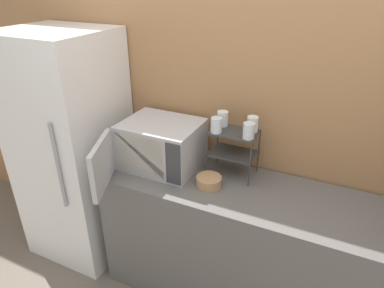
{
  "coord_description": "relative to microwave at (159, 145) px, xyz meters",
  "views": [
    {
      "loc": [
        0.5,
        -1.4,
        2.08
      ],
      "look_at": [
        -0.32,
        0.32,
        1.11
      ],
      "focal_mm": 32.0,
      "sensor_mm": 36.0,
      "label": 1
    }
  ],
  "objects": [
    {
      "name": "wall_back",
      "position": [
        0.56,
        0.3,
        0.25
      ],
      "size": [
        8.0,
        0.06,
        2.6
      ],
      "color": "#9E7047",
      "rests_on": "ground_plane"
    },
    {
      "name": "counter",
      "position": [
        0.56,
        -0.03,
        -0.6
      ],
      "size": [
        1.7,
        0.58,
        0.89
      ],
      "color": "#595654",
      "rests_on": "ground_plane"
    },
    {
      "name": "microwave",
      "position": [
        0.0,
        0.0,
        0.0
      ],
      "size": [
        0.52,
        0.77,
        0.31
      ],
      "color": "#ADADB2",
      "rests_on": "counter"
    },
    {
      "name": "dish_rack",
      "position": [
        0.48,
        0.11,
        0.06
      ],
      "size": [
        0.29,
        0.2,
        0.3
      ],
      "color": "#333333",
      "rests_on": "counter"
    },
    {
      "name": "glass_front_left",
      "position": [
        0.38,
        0.06,
        0.2
      ],
      "size": [
        0.07,
        0.07,
        0.1
      ],
      "color": "silver",
      "rests_on": "dish_rack"
    },
    {
      "name": "glass_back_right",
      "position": [
        0.57,
        0.17,
        0.2
      ],
      "size": [
        0.07,
        0.07,
        0.1
      ],
      "color": "silver",
      "rests_on": "dish_rack"
    },
    {
      "name": "glass_front_right",
      "position": [
        0.58,
        0.06,
        0.2
      ],
      "size": [
        0.07,
        0.07,
        0.1
      ],
      "color": "silver",
      "rests_on": "dish_rack"
    },
    {
      "name": "glass_back_left",
      "position": [
        0.38,
        0.17,
        0.2
      ],
      "size": [
        0.07,
        0.07,
        0.1
      ],
      "color": "silver",
      "rests_on": "dish_rack"
    },
    {
      "name": "bowl",
      "position": [
        0.4,
        -0.08,
        -0.13
      ],
      "size": [
        0.16,
        0.16,
        0.06
      ],
      "color": "#AD7F56",
      "rests_on": "counter"
    },
    {
      "name": "refrigerator",
      "position": [
        -0.72,
        -0.06,
        -0.17
      ],
      "size": [
        0.69,
        0.67,
        1.75
      ],
      "color": "white",
      "rests_on": "ground_plane"
    }
  ]
}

